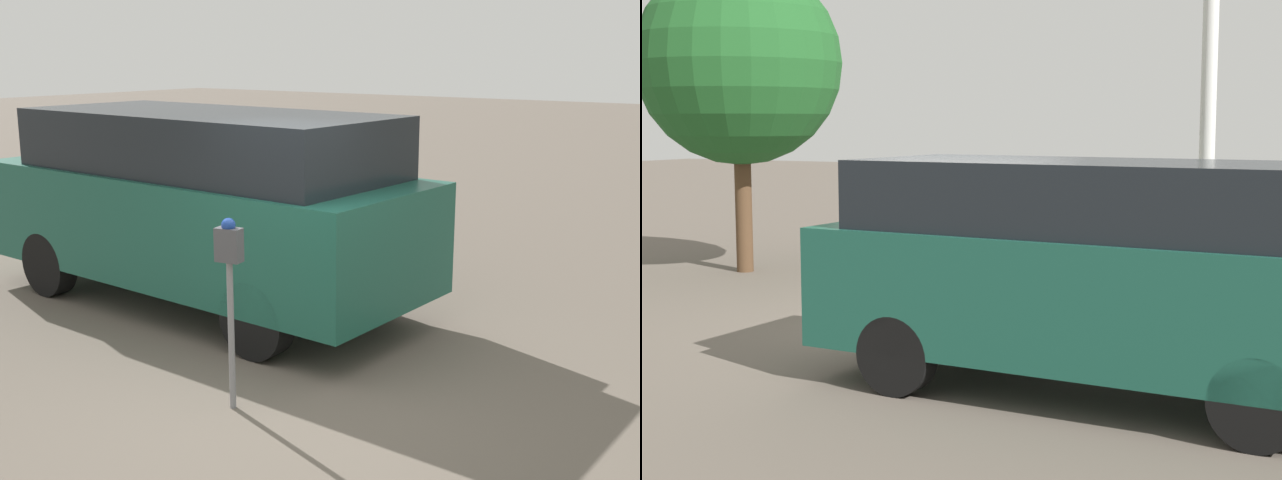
{
  "view_description": "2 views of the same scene",
  "coord_description": "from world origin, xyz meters",
  "views": [
    {
      "loc": [
        -3.75,
        4.71,
        2.74
      ],
      "look_at": [
        -0.11,
        -0.31,
        1.27
      ],
      "focal_mm": 45.0,
      "sensor_mm": 36.0,
      "label": 1
    },
    {
      "loc": [
        5.12,
        -9.76,
        2.47
      ],
      "look_at": [
        0.35,
        -0.25,
        1.18
      ],
      "focal_mm": 55.0,
      "sensor_mm": 36.0,
      "label": 2
    }
  ],
  "objects": [
    {
      "name": "ground_plane",
      "position": [
        0.0,
        0.0,
        0.0
      ],
      "size": [
        80.0,
        80.0,
        0.0
      ],
      "primitive_type": "plane",
      "color": "#60564C"
    },
    {
      "name": "parking_meter_near",
      "position": [
        0.23,
        0.38,
        1.13
      ],
      "size": [
        0.22,
        0.15,
        1.53
      ],
      "rotation": [
        0.0,
        0.0,
        0.19
      ],
      "color": "gray",
      "rests_on": "ground"
    },
    {
      "name": "lamp_post",
      "position": [
        2.38,
        2.47,
        2.0
      ],
      "size": [
        0.44,
        0.44,
        5.46
      ],
      "color": "beige",
      "rests_on": "ground"
    },
    {
      "name": "parked_van",
      "position": [
        2.29,
        -1.46,
        1.16
      ],
      "size": [
        5.22,
        2.14,
        2.12
      ],
      "rotation": [
        0.0,
        0.0,
        -0.03
      ],
      "color": "#195142",
      "rests_on": "ground"
    },
    {
      "name": "street_tree",
      "position": [
        -5.27,
        2.94,
        3.4
      ],
      "size": [
        3.3,
        3.3,
        5.05
      ],
      "color": "#513823",
      "rests_on": "ground"
    }
  ]
}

